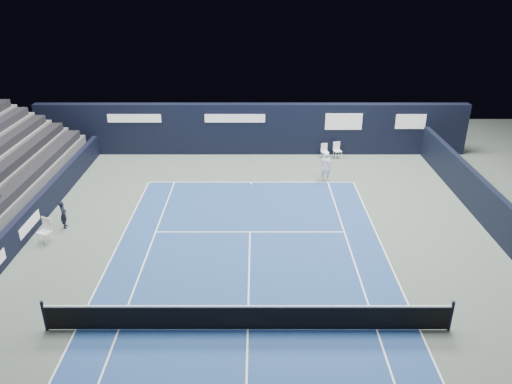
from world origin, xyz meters
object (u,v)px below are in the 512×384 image
(folding_chair_back_a, at_px, (324,148))
(folding_chair_back_b, at_px, (337,149))
(line_judge_chair, at_px, (45,229))
(tennis_player, at_px, (326,166))
(tennis_net, at_px, (248,317))

(folding_chair_back_a, relative_size, folding_chair_back_b, 0.92)
(line_judge_chair, xyz_separation_m, tennis_player, (12.49, 6.54, 0.22))
(folding_chair_back_b, relative_size, line_judge_chair, 0.92)
(folding_chair_back_b, relative_size, tennis_player, 0.60)
(line_judge_chair, relative_size, tennis_player, 0.65)
(tennis_net, relative_size, tennis_player, 7.84)
(tennis_net, bearing_deg, folding_chair_back_a, 74.41)
(folding_chair_back_a, xyz_separation_m, folding_chair_back_b, (0.77, 0.04, -0.04))
(folding_chair_back_b, bearing_deg, folding_chair_back_a, 166.81)
(folding_chair_back_a, distance_m, tennis_player, 3.52)
(folding_chair_back_a, distance_m, tennis_net, 16.23)
(tennis_player, bearing_deg, tennis_net, -108.16)
(folding_chair_back_a, distance_m, folding_chair_back_b, 0.77)
(folding_chair_back_a, relative_size, line_judge_chair, 0.85)
(line_judge_chair, bearing_deg, folding_chair_back_a, 61.19)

